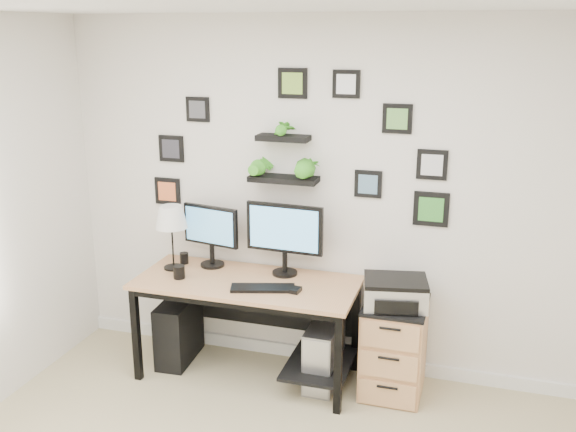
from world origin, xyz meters
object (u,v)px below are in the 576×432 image
(pc_tower_black, at_px, (179,330))
(monitor_right, at_px, (284,233))
(desk, at_px, (253,295))
(pc_tower_grey, at_px, (324,354))
(table_lamp, at_px, (171,219))
(mug, at_px, (179,272))
(file_cabinet, at_px, (394,347))
(monitor_left, at_px, (211,231))
(printer, at_px, (395,292))

(pc_tower_black, bearing_deg, monitor_right, 5.86)
(desk, relative_size, pc_tower_black, 3.26)
(pc_tower_grey, bearing_deg, desk, -179.64)
(monitor_right, height_order, table_lamp, monitor_right)
(table_lamp, relative_size, pc_tower_black, 0.99)
(mug, xyz_separation_m, file_cabinet, (1.55, 0.19, -0.46))
(mug, bearing_deg, monitor_left, 67.12)
(file_cabinet, bearing_deg, table_lamp, -179.30)
(monitor_left, bearing_deg, monitor_right, -0.58)
(pc_tower_black, xyz_separation_m, pc_tower_grey, (1.16, -0.02, -0.01))
(monitor_left, relative_size, pc_tower_grey, 1.01)
(table_lamp, xyz_separation_m, mug, (0.13, -0.17, -0.34))
(monitor_right, xyz_separation_m, mug, (-0.71, -0.29, -0.27))
(monitor_right, bearing_deg, pc_tower_black, -170.67)
(mug, xyz_separation_m, printer, (1.54, 0.15, -0.03))
(desk, bearing_deg, monitor_right, 40.39)
(monitor_right, xyz_separation_m, file_cabinet, (0.84, -0.10, -0.73))
(pc_tower_grey, height_order, file_cabinet, file_cabinet)
(pc_tower_black, distance_m, printer, 1.73)
(pc_tower_grey, bearing_deg, mug, -172.60)
(file_cabinet, bearing_deg, pc_tower_grey, -173.63)
(desk, xyz_separation_m, pc_tower_grey, (0.53, 0.00, -0.39))
(monitor_left, distance_m, printer, 1.44)
(monitor_left, distance_m, mug, 0.40)
(mug, bearing_deg, desk, 14.41)
(desk, distance_m, file_cabinet, 1.07)
(monitor_left, height_order, file_cabinet, monitor_left)
(mug, relative_size, pc_tower_black, 0.19)
(pc_tower_black, relative_size, file_cabinet, 0.73)
(desk, distance_m, pc_tower_black, 0.74)
(monitor_right, xyz_separation_m, printer, (0.83, -0.14, -0.30))
(table_lamp, height_order, mug, table_lamp)
(mug, distance_m, pc_tower_grey, 1.20)
(monitor_left, xyz_separation_m, table_lamp, (-0.26, -0.13, 0.11))
(monitor_right, bearing_deg, mug, -157.46)
(table_lamp, bearing_deg, mug, -52.63)
(pc_tower_grey, bearing_deg, pc_tower_black, 178.87)
(printer, bearing_deg, file_cabinet, 81.83)
(monitor_left, distance_m, file_cabinet, 1.58)
(mug, bearing_deg, printer, 5.73)
(monitor_right, relative_size, pc_tower_black, 1.18)
(monitor_right, distance_m, file_cabinet, 1.12)
(mug, relative_size, file_cabinet, 0.14)
(monitor_right, bearing_deg, table_lamp, -171.67)
(monitor_right, height_order, pc_tower_black, monitor_right)
(printer, bearing_deg, desk, -178.83)
(monitor_left, xyz_separation_m, mug, (-0.13, -0.30, -0.23))
(table_lamp, bearing_deg, file_cabinet, 0.70)
(monitor_left, xyz_separation_m, monitor_right, (0.58, -0.01, 0.04))
(table_lamp, height_order, pc_tower_grey, table_lamp)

